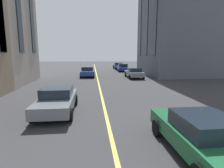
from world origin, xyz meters
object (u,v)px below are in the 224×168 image
at_px(car_green_oncoming, 201,134).
at_px(car_grey_near, 57,100).
at_px(car_blue_parked_b, 118,66).
at_px(car_blue_far, 87,72).
at_px(car_grey_parked_a, 134,73).
at_px(car_blue_mid, 123,68).

relative_size(car_green_oncoming, car_grey_near, 1.00).
distance_m(car_blue_parked_b, car_grey_near, 29.22).
distance_m(car_green_oncoming, car_blue_far, 21.13).
relative_size(car_blue_far, car_grey_near, 1.00).
height_order(car_green_oncoming, car_grey_near, same).
bearing_deg(car_blue_parked_b, car_grey_parked_a, 180.00).
distance_m(car_blue_mid, car_blue_parked_b, 5.41).
distance_m(car_blue_mid, car_blue_far, 9.40).
xyz_separation_m(car_green_oncoming, car_blue_parked_b, (33.18, -2.22, 0.00)).
bearing_deg(car_grey_parked_a, car_grey_near, 151.07).
distance_m(car_blue_far, car_blue_parked_b, 13.92).
relative_size(car_blue_parked_b, car_grey_near, 1.00).
bearing_deg(car_green_oncoming, car_blue_mid, -4.57).
xyz_separation_m(car_green_oncoming, car_grey_near, (4.95, 5.32, 0.00)).
relative_size(car_grey_parked_a, car_blue_parked_b, 1.00).
height_order(car_blue_mid, car_grey_near, car_blue_mid).
bearing_deg(car_grey_parked_a, car_blue_parked_b, 0.00).
bearing_deg(car_blue_far, car_blue_parked_b, -26.66).
xyz_separation_m(car_blue_far, car_grey_near, (-15.79, 1.29, 0.00)).
height_order(car_green_oncoming, car_blue_far, same).
xyz_separation_m(car_grey_parked_a, car_green_oncoming, (-18.58, 2.22, 0.00)).
height_order(car_blue_far, car_blue_parked_b, same).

